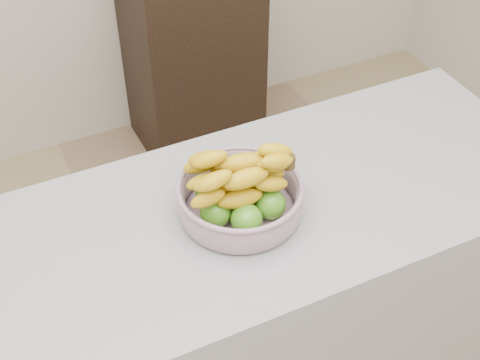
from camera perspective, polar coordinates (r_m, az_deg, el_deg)
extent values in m
cube|color=#9E9EA6|center=(1.86, -5.53, -14.48)|extent=(2.00, 0.60, 0.90)
cube|color=black|center=(2.97, -4.08, 11.00)|extent=(0.53, 0.43, 0.94)
cylinder|color=#A7B4C9|center=(1.55, 0.00, -2.60)|extent=(0.25, 0.25, 0.01)
torus|color=#A7B4C9|center=(1.50, 0.00, -0.60)|extent=(0.29, 0.29, 0.01)
sphere|color=#3F8B18|center=(1.47, 0.56, -3.37)|extent=(0.07, 0.07, 0.07)
sphere|color=#3F8B18|center=(1.50, 2.61, -2.07)|extent=(0.07, 0.07, 0.07)
sphere|color=#3F8B18|center=(1.55, 1.99, -0.26)|extent=(0.07, 0.07, 0.07)
sphere|color=#3F8B18|center=(1.57, -0.53, 0.30)|extent=(0.07, 0.07, 0.07)
sphere|color=#3F8B18|center=(1.54, -2.55, -0.89)|extent=(0.07, 0.07, 0.07)
sphere|color=#3F8B18|center=(1.49, -2.08, -2.74)|extent=(0.07, 0.07, 0.07)
ellipsoid|color=yellow|center=(1.46, -0.01, -1.56)|extent=(0.19, 0.06, 0.04)
ellipsoid|color=yellow|center=(1.49, -0.36, -0.37)|extent=(0.19, 0.09, 0.04)
ellipsoid|color=yellow|center=(1.52, -0.70, 0.78)|extent=(0.19, 0.10, 0.04)
ellipsoid|color=yellow|center=(1.45, 0.20, -0.01)|extent=(0.18, 0.05, 0.04)
ellipsoid|color=yellow|center=(1.49, -0.19, 1.25)|extent=(0.18, 0.12, 0.04)
ellipsoid|color=yellow|center=(1.45, 0.22, 1.51)|extent=(0.19, 0.09, 0.04)
ellipsoid|color=yellow|center=(1.42, 0.54, 0.15)|extent=(0.18, 0.04, 0.04)
cylinder|color=#433315|center=(1.48, 4.20, 1.58)|extent=(0.03, 0.03, 0.03)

